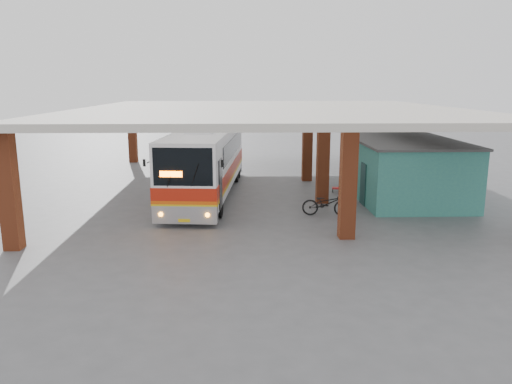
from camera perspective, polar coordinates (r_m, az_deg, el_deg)
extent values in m
plane|color=#515154|center=(22.62, 1.20, -3.01)|extent=(90.00, 90.00, 0.00)
cube|color=#9C4222|center=(19.61, 10.47, 0.94)|extent=(0.60, 0.60, 4.35)
cube|color=#9C4222|center=(25.42, 7.65, 3.59)|extent=(0.60, 0.60, 4.35)
cube|color=#9C4222|center=(31.30, 5.88, 5.25)|extent=(0.60, 0.60, 4.35)
cube|color=#9C4222|center=(20.02, -26.40, 0.08)|extent=(0.60, 0.60, 4.35)
cube|color=#9C4222|center=(39.86, -13.94, 6.45)|extent=(0.60, 0.60, 4.35)
cube|color=#9C4222|center=(40.54, 14.30, 6.52)|extent=(0.60, 0.60, 4.35)
cube|color=beige|center=(28.38, 1.58, 9.31)|extent=(21.00, 23.00, 0.30)
cube|color=#307A76|center=(27.56, 16.55, 2.44)|extent=(5.00, 8.00, 3.00)
cube|color=#464646|center=(27.35, 16.75, 5.64)|extent=(5.20, 8.20, 0.12)
cube|color=#143735|center=(25.53, 12.15, 0.90)|extent=(0.08, 0.95, 2.10)
cube|color=black|center=(28.28, 10.78, 3.58)|extent=(0.08, 1.20, 1.00)
cube|color=black|center=(28.27, 10.73, 3.58)|extent=(0.04, 1.30, 1.10)
cube|color=white|center=(27.03, -5.66, 3.93)|extent=(3.79, 13.25, 3.05)
cube|color=white|center=(25.77, -6.10, 7.17)|extent=(1.57, 3.36, 0.27)
cube|color=#95949A|center=(21.19, -8.11, -2.51)|extent=(2.77, 0.66, 0.76)
cube|color=#B71E0C|center=(27.12, -5.63, 2.67)|extent=(3.83, 13.26, 0.54)
cube|color=#DF540C|center=(27.18, -5.62, 1.96)|extent=(3.83, 13.26, 0.14)
cube|color=yellow|center=(27.20, -5.61, 1.70)|extent=(3.83, 13.26, 0.11)
cube|color=black|center=(20.62, -8.36, 2.86)|extent=(2.47, 0.30, 1.58)
cube|color=black|center=(28.05, -8.20, 5.28)|extent=(0.85, 9.78, 0.98)
cube|color=black|center=(27.65, -2.59, 5.30)|extent=(0.85, 9.78, 0.98)
cube|color=#FF5905|center=(20.71, -9.70, 2.04)|extent=(0.93, 0.13, 0.24)
sphere|color=orange|center=(21.18, -10.84, -2.52)|extent=(0.20, 0.20, 0.20)
sphere|color=orange|center=(20.80, -5.58, -2.63)|extent=(0.20, 0.20, 0.20)
cube|color=yellow|center=(21.02, -8.21, -3.25)|extent=(0.49, 0.07, 0.13)
cylinder|color=black|center=(23.12, -10.16, -1.47)|extent=(0.44, 1.11, 1.09)
cylinder|color=black|center=(22.71, -4.33, -1.57)|extent=(0.44, 1.11, 1.09)
cylinder|color=black|center=(31.18, -6.72, 2.17)|extent=(0.44, 1.11, 1.09)
cylinder|color=black|center=(30.87, -2.38, 2.14)|extent=(0.44, 1.11, 1.09)
cylinder|color=black|center=(32.55, -6.30, 2.61)|extent=(0.44, 1.11, 1.09)
cylinder|color=black|center=(32.26, -2.15, 2.58)|extent=(0.44, 1.11, 1.09)
imported|color=black|center=(23.15, 8.02, -1.30)|extent=(2.28, 1.04, 1.16)
imported|color=red|center=(22.47, 10.30, -0.92)|extent=(0.74, 0.56, 1.82)
cube|color=red|center=(28.29, 9.14, 0.45)|extent=(0.51, 0.51, 0.06)
cube|color=red|center=(28.24, 9.55, 1.01)|extent=(0.12, 0.45, 0.64)
cylinder|color=black|center=(28.13, 8.77, 0.11)|extent=(0.03, 0.03, 0.21)
cylinder|color=black|center=(28.14, 9.51, 0.09)|extent=(0.03, 0.03, 0.21)
cylinder|color=black|center=(28.49, 8.76, 0.26)|extent=(0.03, 0.03, 0.21)
cylinder|color=black|center=(28.50, 9.48, 0.24)|extent=(0.03, 0.03, 0.21)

